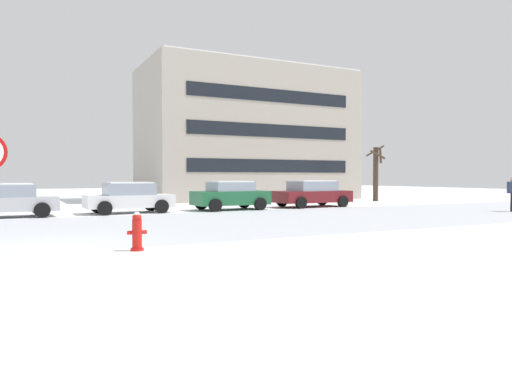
{
  "coord_description": "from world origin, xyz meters",
  "views": [
    {
      "loc": [
        -0.61,
        -12.46,
        1.71
      ],
      "look_at": [
        8.7,
        5.95,
        1.04
      ],
      "focal_mm": 33.56,
      "sensor_mm": 36.0,
      "label": 1
    }
  ],
  "objects_px": {
    "parked_car_green": "(230,195)",
    "parked_car_maroon": "(312,193)",
    "parked_car_silver": "(6,200)",
    "fire_hydrant": "(137,231)",
    "parked_car_white": "(129,197)",
    "pedestrian_crossing": "(512,191)"
  },
  "relations": [
    {
      "from": "fire_hydrant",
      "to": "pedestrian_crossing",
      "type": "xyz_separation_m",
      "value": [
        19.18,
        4.12,
        0.53
      ]
    },
    {
      "from": "parked_car_silver",
      "to": "parked_car_white",
      "type": "xyz_separation_m",
      "value": [
        5.08,
        0.13,
        0.01
      ]
    },
    {
      "from": "parked_car_silver",
      "to": "parked_car_maroon",
      "type": "xyz_separation_m",
      "value": [
        15.25,
        0.09,
        0.03
      ]
    },
    {
      "from": "parked_car_maroon",
      "to": "pedestrian_crossing",
      "type": "height_order",
      "value": "pedestrian_crossing"
    },
    {
      "from": "parked_car_green",
      "to": "parked_car_maroon",
      "type": "distance_m",
      "value": 5.09
    },
    {
      "from": "parked_car_white",
      "to": "pedestrian_crossing",
      "type": "xyz_separation_m",
      "value": [
        16.91,
        -7.42,
        0.25
      ]
    },
    {
      "from": "parked_car_white",
      "to": "parked_car_silver",
      "type": "bearing_deg",
      "value": -178.53
    },
    {
      "from": "parked_car_silver",
      "to": "fire_hydrant",
      "type": "bearing_deg",
      "value": -76.15
    },
    {
      "from": "parked_car_silver",
      "to": "pedestrian_crossing",
      "type": "xyz_separation_m",
      "value": [
        21.99,
        -7.29,
        0.25
      ]
    },
    {
      "from": "parked_car_green",
      "to": "parked_car_maroon",
      "type": "relative_size",
      "value": 0.89
    },
    {
      "from": "parked_car_green",
      "to": "pedestrian_crossing",
      "type": "height_order",
      "value": "pedestrian_crossing"
    },
    {
      "from": "fire_hydrant",
      "to": "parked_car_silver",
      "type": "relative_size",
      "value": 0.22
    },
    {
      "from": "fire_hydrant",
      "to": "parked_car_green",
      "type": "height_order",
      "value": "parked_car_green"
    },
    {
      "from": "fire_hydrant",
      "to": "parked_car_white",
      "type": "height_order",
      "value": "parked_car_white"
    },
    {
      "from": "parked_car_maroon",
      "to": "parked_car_silver",
      "type": "bearing_deg",
      "value": -179.65
    },
    {
      "from": "parked_car_green",
      "to": "parked_car_maroon",
      "type": "height_order",
      "value": "parked_car_maroon"
    },
    {
      "from": "parked_car_green",
      "to": "parked_car_maroon",
      "type": "bearing_deg",
      "value": 1.74
    },
    {
      "from": "parked_car_silver",
      "to": "parked_car_white",
      "type": "distance_m",
      "value": 5.09
    },
    {
      "from": "fire_hydrant",
      "to": "parked_car_white",
      "type": "bearing_deg",
      "value": 78.88
    },
    {
      "from": "fire_hydrant",
      "to": "pedestrian_crossing",
      "type": "height_order",
      "value": "pedestrian_crossing"
    },
    {
      "from": "parked_car_green",
      "to": "pedestrian_crossing",
      "type": "distance_m",
      "value": 13.86
    },
    {
      "from": "fire_hydrant",
      "to": "parked_car_green",
      "type": "distance_m",
      "value": 13.53
    }
  ]
}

